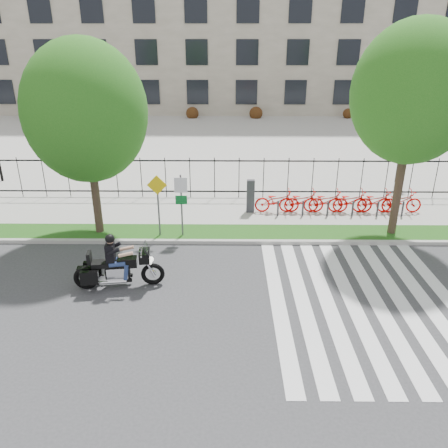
{
  "coord_description": "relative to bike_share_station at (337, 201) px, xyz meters",
  "views": [
    {
      "loc": [
        0.67,
        -11.37,
        7.34
      ],
      "look_at": [
        0.53,
        3.0,
        1.3
      ],
      "focal_mm": 35.0,
      "sensor_mm": 36.0,
      "label": 1
    }
  ],
  "objects": [
    {
      "name": "bike_share_station",
      "position": [
        0.0,
        0.0,
        0.0
      ],
      "size": [
        7.88,
        0.89,
        1.5
      ],
      "color": "#2D2D33",
      "rests_on": "sidewalk"
    },
    {
      "name": "street_tree_2",
      "position": [
        1.76,
        -2.25,
        4.92
      ],
      "size": [
        4.47,
        4.47,
        8.03
      ],
      "color": "#33261C",
      "rests_on": "grass_verge"
    },
    {
      "name": "ground",
      "position": [
        -5.57,
        -7.2,
        -0.68
      ],
      "size": [
        120.0,
        120.0,
        0.0
      ],
      "primitive_type": "plane",
      "color": "#353638",
      "rests_on": "ground"
    },
    {
      "name": "crosswalk_stripes",
      "position": [
        -0.75,
        -7.2,
        -0.67
      ],
      "size": [
        5.7,
        8.0,
        0.01
      ],
      "primitive_type": null,
      "color": "silver",
      "rests_on": "ground"
    },
    {
      "name": "office_building",
      "position": [
        -5.57,
        37.72,
        9.29
      ],
      "size": [
        60.0,
        21.9,
        20.15
      ],
      "color": "gray",
      "rests_on": "ground"
    },
    {
      "name": "sidewalk",
      "position": [
        -5.57,
        0.25,
        -0.6
      ],
      "size": [
        60.0,
        3.5,
        0.15
      ],
      "primitive_type": "cube",
      "color": "#A5A39A",
      "rests_on": "ground"
    },
    {
      "name": "curb",
      "position": [
        -5.57,
        -3.1,
        -0.6
      ],
      "size": [
        60.0,
        0.2,
        0.15
      ],
      "primitive_type": "cube",
      "color": "#A7A69D",
      "rests_on": "ground"
    },
    {
      "name": "plaza",
      "position": [
        -5.57,
        17.8,
        -0.63
      ],
      "size": [
        80.0,
        34.0,
        0.1
      ],
      "primitive_type": "cube",
      "color": "#A5A39A",
      "rests_on": "ground"
    },
    {
      "name": "grass_verge",
      "position": [
        -5.57,
        -2.25,
        -0.6
      ],
      "size": [
        60.0,
        1.5,
        0.15
      ],
      "primitive_type": "cube",
      "color": "#1D4912",
      "rests_on": "ground"
    },
    {
      "name": "sign_pole_regulatory",
      "position": [
        -6.72,
        -2.62,
        1.06
      ],
      "size": [
        0.5,
        0.09,
        2.5
      ],
      "color": "#59595B",
      "rests_on": "grass_verge"
    },
    {
      "name": "sign_pole_warning",
      "position": [
        -7.63,
        -2.62,
        1.06
      ],
      "size": [
        0.78,
        0.09,
        2.49
      ],
      "color": "#59595B",
      "rests_on": "grass_verge"
    },
    {
      "name": "motorcycle_rider",
      "position": [
        -8.39,
        -6.34,
        0.06
      ],
      "size": [
        2.87,
        0.99,
        2.22
      ],
      "color": "black",
      "rests_on": "ground"
    },
    {
      "name": "iron_fence",
      "position": [
        -5.57,
        2.0,
        0.47
      ],
      "size": [
        30.0,
        0.06,
        2.0
      ],
      "primitive_type": null,
      "color": "black",
      "rests_on": "sidewalk"
    },
    {
      "name": "street_tree_1",
      "position": [
        -10.15,
        -2.25,
        4.25
      ],
      "size": [
        4.56,
        4.56,
        7.41
      ],
      "color": "#33261C",
      "rests_on": "grass_verge"
    },
    {
      "name": "lamp_post_right",
      "position": [
        4.43,
        4.8,
        2.53
      ],
      "size": [
        1.06,
        0.7,
        4.25
      ],
      "color": "black",
      "rests_on": "ground"
    }
  ]
}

